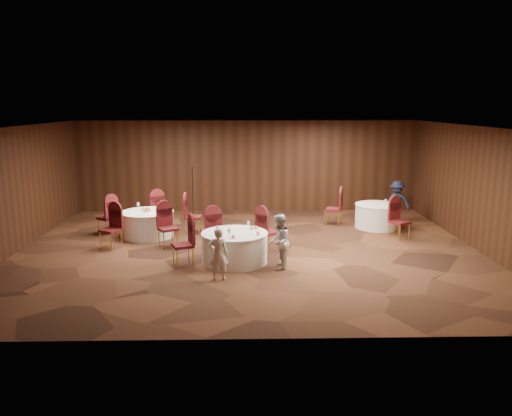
{
  "coord_description": "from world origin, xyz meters",
  "views": [
    {
      "loc": [
        -0.11,
        -12.53,
        3.77
      ],
      "look_at": [
        0.2,
        0.2,
        1.1
      ],
      "focal_mm": 35.0,
      "sensor_mm": 36.0,
      "label": 1
    }
  ],
  "objects_px": {
    "table_right": "(377,216)",
    "table_main": "(235,247)",
    "woman_a": "(218,254)",
    "mic_stand": "(193,203)",
    "woman_b": "(279,242)",
    "table_left": "(148,224)",
    "man_c": "(397,201)"
  },
  "relations": [
    {
      "from": "mic_stand",
      "to": "table_right",
      "type": "bearing_deg",
      "value": -13.21
    },
    {
      "from": "mic_stand",
      "to": "man_c",
      "type": "xyz_separation_m",
      "value": [
        6.63,
        -0.61,
        0.16
      ]
    },
    {
      "from": "table_left",
      "to": "woman_b",
      "type": "xyz_separation_m",
      "value": [
        3.58,
        -2.97,
        0.27
      ]
    },
    {
      "from": "man_c",
      "to": "mic_stand",
      "type": "bearing_deg",
      "value": -147.86
    },
    {
      "from": "table_left",
      "to": "mic_stand",
      "type": "distance_m",
      "value": 2.51
    },
    {
      "from": "mic_stand",
      "to": "man_c",
      "type": "relative_size",
      "value": 1.29
    },
    {
      "from": "table_left",
      "to": "man_c",
      "type": "distance_m",
      "value": 7.9
    },
    {
      "from": "table_main",
      "to": "table_right",
      "type": "relative_size",
      "value": 1.18
    },
    {
      "from": "mic_stand",
      "to": "woman_a",
      "type": "relative_size",
      "value": 1.5
    },
    {
      "from": "woman_a",
      "to": "woman_b",
      "type": "relative_size",
      "value": 0.9
    },
    {
      "from": "woman_a",
      "to": "mic_stand",
      "type": "bearing_deg",
      "value": -80.38
    },
    {
      "from": "table_right",
      "to": "table_main",
      "type": "bearing_deg",
      "value": -142.38
    },
    {
      "from": "table_right",
      "to": "mic_stand",
      "type": "relative_size",
      "value": 0.78
    },
    {
      "from": "table_right",
      "to": "table_left",
      "type": "bearing_deg",
      "value": -172.63
    },
    {
      "from": "table_main",
      "to": "woman_a",
      "type": "distance_m",
      "value": 1.27
    },
    {
      "from": "table_right",
      "to": "man_c",
      "type": "bearing_deg",
      "value": 42.47
    },
    {
      "from": "table_left",
      "to": "table_right",
      "type": "bearing_deg",
      "value": 7.37
    },
    {
      "from": "table_left",
      "to": "man_c",
      "type": "xyz_separation_m",
      "value": [
        7.72,
        1.64,
        0.3
      ]
    },
    {
      "from": "table_main",
      "to": "woman_b",
      "type": "height_order",
      "value": "woman_b"
    },
    {
      "from": "table_main",
      "to": "woman_a",
      "type": "xyz_separation_m",
      "value": [
        -0.33,
        -1.21,
        0.21
      ]
    },
    {
      "from": "woman_b",
      "to": "man_c",
      "type": "height_order",
      "value": "man_c"
    },
    {
      "from": "table_left",
      "to": "mic_stand",
      "type": "bearing_deg",
      "value": 64.37
    },
    {
      "from": "woman_b",
      "to": "mic_stand",
      "type": "bearing_deg",
      "value": -144.23
    },
    {
      "from": "woman_b",
      "to": "man_c",
      "type": "distance_m",
      "value": 6.19
    },
    {
      "from": "table_right",
      "to": "woman_b",
      "type": "xyz_separation_m",
      "value": [
        -3.31,
        -3.86,
        0.27
      ]
    },
    {
      "from": "mic_stand",
      "to": "woman_a",
      "type": "xyz_separation_m",
      "value": [
        1.14,
        -5.92,
        0.06
      ]
    },
    {
      "from": "table_right",
      "to": "woman_a",
      "type": "relative_size",
      "value": 1.17
    },
    {
      "from": "mic_stand",
      "to": "woman_b",
      "type": "bearing_deg",
      "value": -64.42
    },
    {
      "from": "woman_a",
      "to": "table_right",
      "type": "bearing_deg",
      "value": -136.96
    },
    {
      "from": "table_left",
      "to": "mic_stand",
      "type": "xyz_separation_m",
      "value": [
        1.08,
        2.26,
        0.14
      ]
    },
    {
      "from": "man_c",
      "to": "table_right",
      "type": "bearing_deg",
      "value": -100.13
    },
    {
      "from": "table_left",
      "to": "woman_a",
      "type": "height_order",
      "value": "woman_a"
    }
  ]
}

